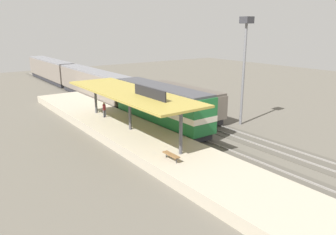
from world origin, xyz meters
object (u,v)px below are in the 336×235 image
object	(u,v)px
platform_bench	(171,155)
passenger_carriage_front	(93,84)
locomotive	(161,105)
passenger_carriage_rear	(51,70)
light_mast	(245,49)
freight_car	(183,101)
person_waiting	(104,109)

from	to	relation	value
platform_bench	passenger_carriage_front	distance (m)	28.57
locomotive	passenger_carriage_rear	size ratio (longest dim) A/B	0.72
passenger_carriage_rear	light_mast	bearing A→B (deg)	-79.80
locomotive	platform_bench	bearing A→B (deg)	-121.17
platform_bench	light_mast	size ratio (longest dim) A/B	0.15
platform_bench	freight_car	xyz separation A→B (m)	(10.60, 11.73, 0.63)
passenger_carriage_front	person_waiting	distance (m)	14.53
passenger_carriage_front	freight_car	xyz separation A→B (m)	(4.60, -16.19, -0.34)
locomotive	person_waiting	size ratio (longest dim) A/B	8.44
locomotive	freight_car	world-z (taller)	locomotive
passenger_carriage_front	freight_car	distance (m)	16.84
locomotive	person_waiting	xyz separation A→B (m)	(-4.71, 4.26, -0.56)
platform_bench	passenger_carriage_front	bearing A→B (deg)	77.87
platform_bench	person_waiting	distance (m)	14.25
passenger_carriage_front	freight_car	bearing A→B (deg)	-74.14
locomotive	light_mast	xyz separation A→B (m)	(7.80, -4.57, 5.99)
freight_car	person_waiting	distance (m)	9.63
passenger_carriage_rear	freight_car	world-z (taller)	passenger_carriage_rear
freight_car	passenger_carriage_rear	bearing A→B (deg)	97.09
platform_bench	passenger_carriage_rear	xyz separation A→B (m)	(6.00, 48.72, 0.97)
locomotive	passenger_carriage_rear	world-z (taller)	locomotive
person_waiting	platform_bench	bearing A→B (deg)	-95.19
locomotive	passenger_carriage_front	world-z (taller)	locomotive
passenger_carriage_rear	light_mast	size ratio (longest dim) A/B	1.71
locomotive	passenger_carriage_front	bearing A→B (deg)	90.00
locomotive	light_mast	bearing A→B (deg)	-30.35
platform_bench	passenger_carriage_front	size ratio (longest dim) A/B	0.08
passenger_carriage_front	light_mast	bearing A→B (deg)	-70.93
platform_bench	passenger_carriage_rear	size ratio (longest dim) A/B	0.08
platform_bench	freight_car	size ratio (longest dim) A/B	0.14
platform_bench	light_mast	xyz separation A→B (m)	(13.80, 5.35, 7.05)
passenger_carriage_rear	person_waiting	bearing A→B (deg)	-97.77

